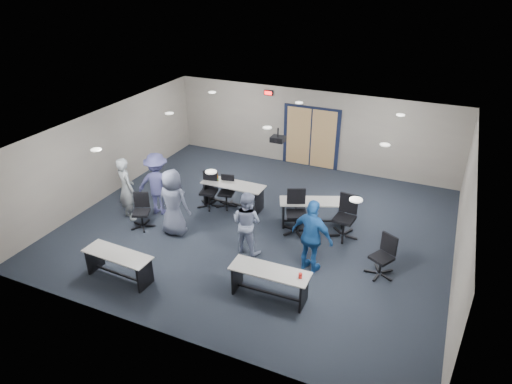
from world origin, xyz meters
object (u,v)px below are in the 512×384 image
at_px(chair_loose_left, 141,211).
at_px(person_lightblue, 247,222).
at_px(table_back_left, 233,191).
at_px(person_back, 157,184).
at_px(chair_back_a, 209,191).
at_px(table_back_right, 313,208).
at_px(person_gray, 126,189).
at_px(person_plaid, 173,203).
at_px(chair_loose_right, 382,256).
at_px(chair_back_b, 226,192).
at_px(table_front_left, 118,261).
at_px(person_navy, 312,236).
at_px(table_front_right, 270,279).
at_px(chair_back_c, 296,213).
at_px(chair_back_d, 344,217).

distance_m(chair_loose_left, person_lightblue, 3.10).
xyz_separation_m(table_back_left, chair_loose_left, (-1.76, -2.04, -0.03)).
distance_m(chair_loose_left, person_back, 0.99).
xyz_separation_m(chair_back_a, person_back, (-1.13, -0.88, 0.39)).
xyz_separation_m(table_back_right, person_lightblue, (-1.11, -1.88, 0.32)).
bearing_deg(person_gray, person_plaid, -158.09).
height_order(table_back_right, chair_loose_right, chair_loose_right).
bearing_deg(table_back_right, person_lightblue, -143.41).
distance_m(chair_loose_right, person_gray, 6.98).
height_order(table_back_right, chair_back_b, chair_back_b).
bearing_deg(person_plaid, chair_loose_left, 7.50).
bearing_deg(table_back_right, person_back, 172.17).
distance_m(table_front_left, person_navy, 4.43).
distance_m(table_front_right, chair_loose_left, 4.47).
relative_size(chair_back_b, chair_loose_right, 0.94).
xyz_separation_m(chair_back_b, person_gray, (-2.20, -1.71, 0.44)).
bearing_deg(chair_back_a, table_back_right, -6.57).
bearing_deg(table_front_left, person_navy, 30.76).
relative_size(table_front_left, chair_back_a, 1.61).
relative_size(table_front_left, table_back_left, 0.90).
distance_m(chair_back_b, person_plaid, 1.99).
relative_size(table_back_left, chair_loose_left, 1.90).
bearing_deg(chair_back_b, chair_back_c, -23.68).
distance_m(table_front_right, person_gray, 5.18).
xyz_separation_m(chair_loose_right, person_plaid, (-5.34, -0.37, 0.41)).
xyz_separation_m(chair_back_b, chair_loose_right, (4.76, -1.49, 0.03)).
height_order(table_front_left, person_plaid, person_plaid).
distance_m(table_back_right, person_plaid, 3.75).
bearing_deg(table_front_left, person_lightblue, 47.71).
bearing_deg(chair_back_a, person_gray, -150.56).
xyz_separation_m(chair_back_a, person_navy, (3.69, -1.74, 0.39)).
distance_m(chair_back_d, chair_loose_right, 1.74).
relative_size(chair_back_c, person_navy, 0.64).
bearing_deg(person_lightblue, person_gray, 7.57).
xyz_separation_m(table_back_left, person_back, (-1.80, -1.15, 0.39)).
bearing_deg(table_front_left, chair_back_d, 44.54).
distance_m(table_back_right, chair_back_b, 2.63).
distance_m(person_gray, person_lightblue, 3.72).
bearing_deg(table_back_right, person_navy, -96.34).
height_order(table_front_right, chair_loose_left, chair_loose_left).
xyz_separation_m(chair_back_a, chair_loose_right, (5.23, -1.27, -0.02)).
xyz_separation_m(chair_back_a, chair_back_b, (0.47, 0.21, -0.05)).
height_order(chair_back_a, chair_back_d, chair_back_d).
bearing_deg(chair_back_b, table_front_right, -61.37).
bearing_deg(chair_loose_right, person_navy, -134.39).
xyz_separation_m(chair_back_c, person_gray, (-4.55, -1.19, 0.33)).
height_order(chair_loose_right, person_gray, person_gray).
xyz_separation_m(chair_back_a, person_lightblue, (1.99, -1.62, 0.29)).
xyz_separation_m(table_front_left, table_back_right, (3.29, 4.08, 0.04)).
distance_m(chair_back_d, person_plaid, 4.47).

